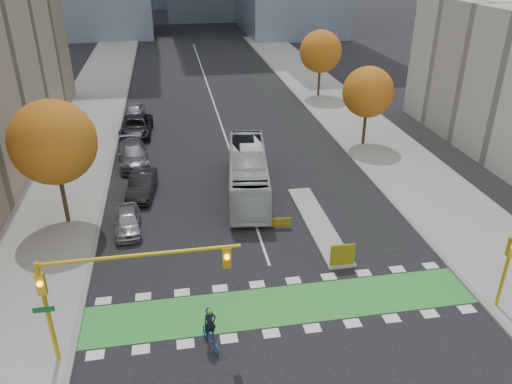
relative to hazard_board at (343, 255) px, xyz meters
name	(u,v)px	position (x,y,z in m)	size (l,w,h in m)	color
ground	(290,325)	(-4.00, -4.20, -0.80)	(300.00, 300.00, 0.00)	black
sidewalk_west	(65,173)	(-17.50, 15.80, -0.73)	(7.00, 120.00, 0.15)	gray
sidewalk_east	(387,151)	(9.50, 15.80, -0.73)	(7.00, 120.00, 0.15)	gray
curb_west	(111,170)	(-14.00, 15.80, -0.73)	(0.30, 120.00, 0.16)	gray
curb_east	(349,154)	(6.00, 15.80, -0.73)	(0.30, 120.00, 0.16)	gray
bike_crossing	(283,305)	(-4.00, -2.70, -0.79)	(20.00, 3.00, 0.01)	green
centre_line	(212,97)	(-4.00, 35.80, -0.80)	(0.15, 70.00, 0.01)	silver
bike_lane_paint	(293,120)	(3.50, 25.80, -0.80)	(2.50, 50.00, 0.01)	black
median_island	(318,223)	(0.00, 4.80, -0.72)	(1.60, 10.00, 0.16)	gray
hazard_board	(343,255)	(0.00, 0.00, 0.00)	(1.40, 0.12, 1.30)	yellow
tree_west	(53,142)	(-16.00, 7.80, 4.82)	(5.20, 5.20, 8.22)	#332114
tree_east_near	(368,92)	(8.00, 17.80, 4.06)	(4.40, 4.40, 7.08)	#332114
tree_east_far	(321,52)	(8.50, 33.80, 4.44)	(4.80, 4.80, 7.65)	#332114
traffic_signal_west	(107,280)	(-11.93, -4.71, 3.23)	(8.53, 0.56, 5.20)	#BF9914
traffic_signal_east	(508,262)	(6.50, -4.71, 1.93)	(0.35, 0.43, 4.10)	#BF9914
cyclist	(211,333)	(-7.85, -4.88, -0.10)	(1.17, 1.91, 2.09)	navy
bus	(248,173)	(-3.72, 10.17, 0.77)	(2.63, 11.25, 3.13)	#BABFC2
parked_car_a	(128,221)	(-12.09, 6.17, -0.11)	(1.63, 4.05, 1.38)	#939398
parked_car_b	(142,185)	(-11.33, 11.17, -0.02)	(1.65, 4.74, 1.56)	black
parked_car_c	(133,154)	(-12.19, 16.97, 0.04)	(2.36, 5.82, 1.69)	#505056
parked_car_d	(136,126)	(-12.22, 24.07, 0.04)	(2.78, 6.03, 1.68)	black
parked_car_e	(135,112)	(-12.59, 29.07, -0.05)	(1.77, 4.39, 1.50)	gray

